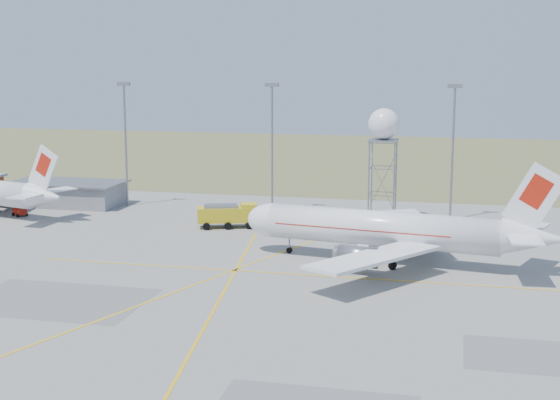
% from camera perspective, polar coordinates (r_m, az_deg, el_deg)
% --- Properties ---
extents(ground, '(400.00, 400.00, 0.00)m').
position_cam_1_polar(ground, '(61.62, -6.15, -12.64)').
color(ground, '#989793').
rests_on(ground, ground).
extents(grass_strip, '(400.00, 120.00, 0.03)m').
position_cam_1_polar(grass_strip, '(195.96, 7.40, 3.03)').
color(grass_strip, '#646A3A').
rests_on(grass_strip, ground).
extents(building_grey, '(19.00, 10.00, 3.90)m').
position_cam_1_polar(building_grey, '(135.65, -15.30, 0.48)').
color(building_grey, gray).
rests_on(building_grey, ground).
extents(mast_a, '(2.20, 0.50, 20.50)m').
position_cam_1_polar(mast_a, '(131.75, -11.25, 4.79)').
color(mast_a, gray).
rests_on(mast_a, ground).
extents(mast_b, '(2.20, 0.50, 20.50)m').
position_cam_1_polar(mast_b, '(123.62, -0.58, 4.65)').
color(mast_b, gray).
rests_on(mast_b, ground).
extents(mast_c, '(2.20, 0.50, 20.50)m').
position_cam_1_polar(mast_c, '(120.16, 12.54, 4.26)').
color(mast_c, gray).
rests_on(mast_c, ground).
extents(airliner_main, '(37.96, 36.58, 12.93)m').
position_cam_1_polar(airliner_main, '(93.85, 7.82, -2.19)').
color(airliner_main, white).
rests_on(airliner_main, ground).
extents(radar_tower, '(4.68, 4.68, 16.95)m').
position_cam_1_polar(radar_tower, '(118.30, 7.55, 3.07)').
color(radar_tower, gray).
rests_on(radar_tower, ground).
extents(fire_truck, '(9.17, 5.69, 3.48)m').
position_cam_1_polar(fire_truck, '(113.26, -3.73, -1.19)').
color(fire_truck, gold).
rests_on(fire_truck, ground).
extents(baggage_tug, '(2.54, 2.46, 1.64)m').
position_cam_1_polar(baggage_tug, '(128.23, -18.51, -0.84)').
color(baggage_tug, '#A2190B').
rests_on(baggage_tug, ground).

